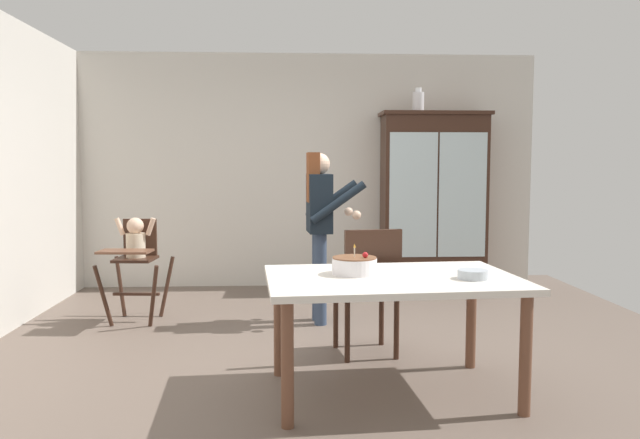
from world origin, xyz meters
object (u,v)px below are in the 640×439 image
at_px(high_chair_with_toddler, 135,250).
at_px(dining_table, 392,290).
at_px(adult_person, 320,216).
at_px(serving_bowl, 473,274).
at_px(birthday_cake, 354,266).
at_px(ceramic_vase, 418,101).
at_px(dining_chair_far_side, 369,283).
at_px(china_cabinet, 433,201).

xyz_separation_m(high_chair_with_toddler, dining_table, (2.01, -1.89, -0.00)).
distance_m(adult_person, serving_bowl, 2.06).
relative_size(high_chair_with_toddler, birthday_cake, 3.39).
bearing_deg(dining_table, ceramic_vase, 75.52).
bearing_deg(high_chair_with_toddler, dining_table, -39.03).
xyz_separation_m(serving_bowl, dining_chair_far_side, (-0.51, 0.85, -0.21)).
distance_m(high_chair_with_toddler, birthday_cake, 2.55).
bearing_deg(serving_bowl, dining_table, 165.88).
bearing_deg(ceramic_vase, dining_chair_far_side, -109.24).
bearing_deg(china_cabinet, ceramic_vase, 178.87).
distance_m(serving_bowl, dining_chair_far_side, 1.01).
distance_m(china_cabinet, serving_bowl, 3.43).
bearing_deg(birthday_cake, serving_bowl, -15.95).
bearing_deg(birthday_cake, china_cabinet, 68.45).
relative_size(china_cabinet, birthday_cake, 7.20).
distance_m(china_cabinet, dining_table, 3.43).
distance_m(high_chair_with_toddler, serving_bowl, 3.19).
xyz_separation_m(china_cabinet, dining_table, (-1.03, -3.25, -0.36)).
distance_m(dining_table, dining_chair_far_side, 0.74).
bearing_deg(ceramic_vase, high_chair_with_toddler, -154.37).
relative_size(adult_person, dining_table, 0.96).
height_order(high_chair_with_toddler, serving_bowl, high_chair_with_toddler).
xyz_separation_m(china_cabinet, ceramic_vase, (-0.19, 0.00, 1.12)).
bearing_deg(dining_chair_far_side, high_chair_with_toddler, -38.94).
height_order(china_cabinet, ceramic_vase, ceramic_vase).
distance_m(dining_table, birthday_cake, 0.28).
bearing_deg(dining_table, high_chair_with_toddler, 136.83).
bearing_deg(birthday_cake, dining_table, -19.69).
bearing_deg(serving_bowl, adult_person, 113.41).
xyz_separation_m(adult_person, dining_table, (0.35, -1.76, -0.32)).
bearing_deg(high_chair_with_toddler, china_cabinet, 28.30).
relative_size(birthday_cake, dining_chair_far_side, 0.29).
bearing_deg(high_chair_with_toddler, birthday_cake, -41.15).
distance_m(high_chair_with_toddler, dining_chair_far_side, 2.29).
xyz_separation_m(ceramic_vase, birthday_cake, (-1.06, -3.18, -1.34)).
relative_size(china_cabinet, high_chair_with_toddler, 2.12).
relative_size(ceramic_vase, dining_table, 0.17).
xyz_separation_m(ceramic_vase, dining_table, (-0.84, -3.26, -1.48)).
relative_size(china_cabinet, adult_person, 1.32).
height_order(ceramic_vase, high_chair_with_toddler, ceramic_vase).
bearing_deg(adult_person, dining_chair_far_side, -167.68).
xyz_separation_m(ceramic_vase, serving_bowl, (-0.37, -3.38, -1.37)).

